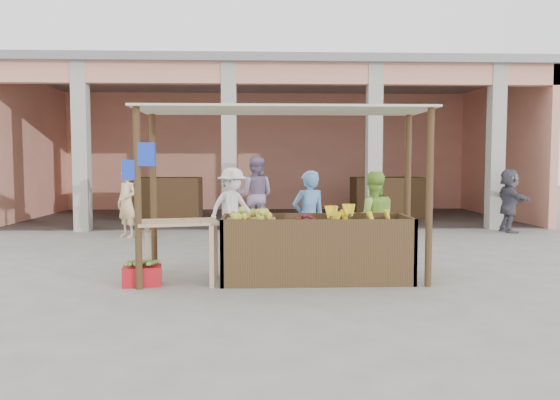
{
  "coord_description": "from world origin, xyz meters",
  "views": [
    {
      "loc": [
        -0.29,
        -7.51,
        1.65
      ],
      "look_at": [
        0.05,
        1.2,
        1.04
      ],
      "focal_mm": 35.0,
      "sensor_mm": 36.0,
      "label": 1
    }
  ],
  "objects_px": {
    "fruit_stall": "(316,252)",
    "side_table": "(178,231)",
    "vendor_green": "(373,217)",
    "red_crate": "(142,276)",
    "vendor_blue": "(309,216)",
    "motorcycle": "(303,229)"
  },
  "relations": [
    {
      "from": "motorcycle",
      "to": "fruit_stall",
      "type": "bearing_deg",
      "value": -155.04
    },
    {
      "from": "vendor_green",
      "to": "vendor_blue",
      "type": "bearing_deg",
      "value": -4.43
    },
    {
      "from": "red_crate",
      "to": "vendor_green",
      "type": "height_order",
      "value": "vendor_green"
    },
    {
      "from": "fruit_stall",
      "to": "side_table",
      "type": "bearing_deg",
      "value": -176.68
    },
    {
      "from": "red_crate",
      "to": "vendor_blue",
      "type": "distance_m",
      "value": 2.72
    },
    {
      "from": "side_table",
      "to": "red_crate",
      "type": "relative_size",
      "value": 2.36
    },
    {
      "from": "side_table",
      "to": "red_crate",
      "type": "distance_m",
      "value": 0.76
    },
    {
      "from": "vendor_green",
      "to": "red_crate",
      "type": "bearing_deg",
      "value": 20.41
    },
    {
      "from": "vendor_blue",
      "to": "motorcycle",
      "type": "xyz_separation_m",
      "value": [
        -0.01,
        1.01,
        -0.33
      ]
    },
    {
      "from": "fruit_stall",
      "to": "motorcycle",
      "type": "distance_m",
      "value": 1.98
    },
    {
      "from": "side_table",
      "to": "vendor_green",
      "type": "distance_m",
      "value": 3.02
    },
    {
      "from": "vendor_blue",
      "to": "fruit_stall",
      "type": "bearing_deg",
      "value": 70.12
    },
    {
      "from": "vendor_blue",
      "to": "vendor_green",
      "type": "xyz_separation_m",
      "value": [
        0.99,
        -0.12,
        -0.02
      ]
    },
    {
      "from": "red_crate",
      "to": "vendor_blue",
      "type": "bearing_deg",
      "value": 19.18
    },
    {
      "from": "fruit_stall",
      "to": "red_crate",
      "type": "height_order",
      "value": "fruit_stall"
    },
    {
      "from": "side_table",
      "to": "vendor_green",
      "type": "xyz_separation_m",
      "value": [
        2.87,
        0.96,
        0.08
      ]
    },
    {
      "from": "red_crate",
      "to": "motorcycle",
      "type": "height_order",
      "value": "motorcycle"
    },
    {
      "from": "fruit_stall",
      "to": "vendor_blue",
      "type": "height_order",
      "value": "vendor_blue"
    },
    {
      "from": "fruit_stall",
      "to": "vendor_green",
      "type": "height_order",
      "value": "vendor_green"
    },
    {
      "from": "side_table",
      "to": "motorcycle",
      "type": "xyz_separation_m",
      "value": [
        1.87,
        2.09,
        -0.24
      ]
    },
    {
      "from": "fruit_stall",
      "to": "side_table",
      "type": "relative_size",
      "value": 2.21
    },
    {
      "from": "vendor_green",
      "to": "motorcycle",
      "type": "relative_size",
      "value": 0.87
    }
  ]
}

